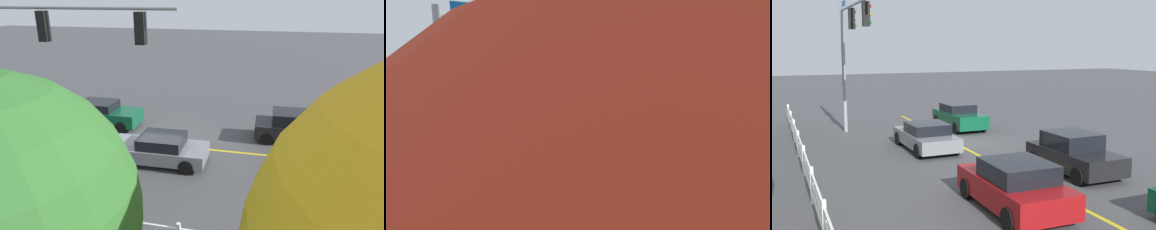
# 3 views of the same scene
# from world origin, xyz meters

# --- Properties ---
(ground_plane) EXTENTS (120.00, 120.00, 0.00)m
(ground_plane) POSITION_xyz_m (0.00, 0.00, 0.00)
(ground_plane) COLOR #444447
(lane_center_stripe) EXTENTS (28.00, 0.16, 0.01)m
(lane_center_stripe) POSITION_xyz_m (-4.00, 0.00, 0.00)
(lane_center_stripe) COLOR gold
(lane_center_stripe) RESTS_ON ground_plane
(signal_assembly) EXTENTS (7.83, 0.38, 7.03)m
(signal_assembly) POSITION_xyz_m (3.09, 4.42, 4.97)
(signal_assembly) COLOR gray
(signal_assembly) RESTS_ON ground_plane
(car_0) EXTENTS (4.18, 2.06, 1.47)m
(car_0) POSITION_xyz_m (-9.06, 1.87, 0.71)
(car_0) COLOR maroon
(car_0) RESTS_ON ground_plane
(car_1) EXTENTS (4.39, 2.02, 1.27)m
(car_1) POSITION_xyz_m (-0.56, 1.74, 0.62)
(car_1) COLOR slate
(car_1) RESTS_ON ground_plane
(car_2) EXTENTS (3.96, 1.97, 1.52)m
(car_2) POSITION_xyz_m (-6.44, -2.11, 0.72)
(car_2) COLOR black
(car_2) RESTS_ON ground_plane
(car_3) EXTENTS (4.26, 1.89, 1.42)m
(car_3) POSITION_xyz_m (3.98, -1.76, 0.70)
(car_3) COLOR #0C4C2D
(car_3) RESTS_ON ground_plane
(white_rail_fence) EXTENTS (26.10, 0.10, 1.15)m
(white_rail_fence) POSITION_xyz_m (-3.00, 7.22, 0.60)
(white_rail_fence) COLOR white
(white_rail_fence) RESTS_ON ground_plane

